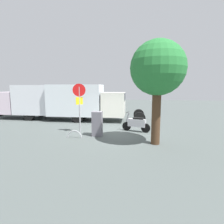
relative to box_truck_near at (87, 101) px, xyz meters
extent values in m
plane|color=#4A5250|center=(-2.84, 3.40, -1.63)|extent=(60.00, 60.00, 0.00)
cylinder|color=black|center=(0.48, 0.97, -1.18)|extent=(0.91, 0.29, 0.90)
cylinder|color=black|center=(0.57, -0.92, -1.18)|extent=(0.91, 0.29, 0.90)
cylinder|color=black|center=(-4.33, 0.74, -1.18)|extent=(0.91, 0.29, 0.90)
cylinder|color=black|center=(-4.24, -1.16, -1.18)|extent=(0.91, 0.29, 0.90)
cube|color=white|center=(0.93, 0.05, 0.08)|extent=(4.42, 2.41, 2.53)
cube|color=silver|center=(-2.23, -0.11, -0.23)|extent=(1.90, 2.19, 1.90)
cube|color=black|center=(-2.23, -0.11, 0.37)|extent=(1.91, 2.03, 0.60)
cylinder|color=black|center=(4.83, -1.07, -1.18)|extent=(0.91, 0.28, 0.90)
cylinder|color=black|center=(4.78, 0.83, -1.18)|extent=(0.91, 0.28, 0.90)
cylinder|color=black|center=(9.10, -0.94, -1.18)|extent=(0.91, 0.28, 0.90)
cube|color=silver|center=(4.40, -0.13, 0.06)|extent=(3.83, 2.31, 2.50)
cube|color=silver|center=(7.29, -0.05, -0.23)|extent=(1.86, 2.15, 1.90)
cube|color=black|center=(7.29, -0.05, 0.37)|extent=(1.88, 1.99, 0.60)
cylinder|color=black|center=(-3.55, 2.88, -1.35)|extent=(0.57, 0.25, 0.56)
cylinder|color=black|center=(-4.75, 3.23, -1.35)|extent=(0.57, 0.25, 0.56)
cube|color=silver|center=(-4.20, 3.07, -1.07)|extent=(1.15, 0.62, 0.48)
cube|color=black|center=(-4.30, 3.10, -0.80)|extent=(0.69, 0.45, 0.12)
cylinder|color=slate|center=(-3.60, 2.89, -0.80)|extent=(0.29, 0.15, 0.69)
cylinder|color=black|center=(-3.60, 2.89, -0.45)|extent=(0.19, 0.54, 0.04)
cylinder|color=#9E9EA3|center=(-0.79, 3.90, -0.24)|extent=(0.08, 0.08, 2.78)
cylinder|color=red|center=(-0.79, 3.92, 0.96)|extent=(0.71, 0.32, 0.76)
cube|color=yellow|center=(-0.79, 3.92, 0.32)|extent=(0.33, 0.33, 0.44)
cylinder|color=#47301E|center=(-5.18, 5.37, -0.26)|extent=(0.42, 0.42, 2.74)
sphere|color=#257233|center=(-5.18, 5.37, 2.01)|extent=(2.57, 2.57, 2.57)
cube|color=slate|center=(-2.01, 4.40, -0.94)|extent=(0.58, 0.51, 1.40)
torus|color=#B7B7BC|center=(-0.90, 5.07, -1.63)|extent=(0.85, 0.07, 0.85)
camera|label=1|loc=(-4.51, 13.95, 1.10)|focal=28.24mm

